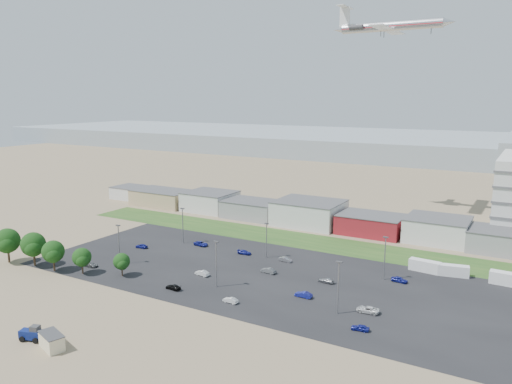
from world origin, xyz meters
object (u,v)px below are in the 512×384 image
Objects in this scene: tree_far_left at (8,243)px; parked_car_0 at (368,310)px; parked_car_4 at (202,273)px; telehandler at (32,333)px; box_trailer_a at (425,266)px; parked_car_3 at (173,287)px; airliner at (391,26)px; parked_car_2 at (360,328)px; parked_car_5 at (142,246)px; parked_car_13 at (231,300)px; portable_shed at (52,341)px; parked_car_1 at (304,295)px; parked_car_8 at (399,280)px; parked_car_11 at (285,259)px; parked_car_12 at (326,280)px; parked_car_6 at (244,252)px; parked_car_10 at (90,264)px; parked_car_7 at (268,270)px; parked_car_9 at (201,244)px.

tree_far_left is 93.56m from parked_car_0.
telehandler is at bearing -2.41° from parked_car_4.
parked_car_3 is (-47.05, -40.89, -0.86)m from box_trailer_a.
airliner is 12.63× the size of parked_car_2.
box_trailer_a is 78.06m from parked_car_5.
parked_car_13 is at bearing -92.32° from airliner.
parked_car_2 is at bearing -76.05° from airliner.
portable_shed is 51.12m from parked_car_1.
parked_car_8 is (23.66, -68.19, -66.90)m from airliner.
box_trailer_a is 0.73× the size of tree_far_left.
parked_car_12 is (15.13, -8.91, -0.04)m from parked_car_11.
telehandler is at bearing -30.82° from parked_car_13.
parked_car_11 is 0.94× the size of parked_car_12.
parked_car_3 is (-42.14, -9.95, -0.07)m from parked_car_0.
tree_far_left is 65.68m from parked_car_13.
parked_car_11 is at bearing 94.92° from parked_car_8.
parked_car_10 reaches higher than parked_car_6.
portable_shed is at bearing -32.26° from parked_car_1.
parked_car_12 is at bearing 100.14° from parked_car_7.
tree_far_left reaches higher than parked_car_8.
telehandler is at bearing -30.24° from parked_car_12.
parked_car_8 is at bearing 72.20° from portable_shed.
parked_car_5 is (-28.62, 9.68, -0.01)m from parked_car_4.
tree_far_left is 51.61m from parked_car_9.
portable_shed is 35.93m from parked_car_13.
parked_car_8 reaches higher than parked_car_0.
parked_car_7 is 14.90m from parked_car_12.
parked_car_7 reaches higher than parked_car_2.
parked_car_3 is (-27.58, -10.64, -0.07)m from parked_car_1.
tree_far_left is 69.10m from parked_car_7.
telehandler reaches higher than parked_car_7.
parked_car_10 is (-27.63, 33.36, -0.76)m from portable_shed.
parked_car_3 is 28.57m from parked_car_10.
portable_shed is 1.52× the size of parked_car_11.
parked_car_3 is 1.08× the size of parked_car_11.
box_trailer_a is 1.91× the size of parked_car_7.
box_trailer_a is at bearing 26.21° from tree_far_left.
parked_car_2 is 51.47m from parked_car_6.
telehandler is (-5.65, 0.20, 0.04)m from portable_shed.
telehandler is 1.87× the size of parked_car_5.
telehandler is 1.72× the size of parked_car_7.
parked_car_8 reaches higher than parked_car_13.
telehandler is 42.77m from parked_car_4.
parked_car_4 is 30.22m from parked_car_5.
portable_shed reaches higher than parked_car_5.
parked_car_4 is 16.41m from parked_car_7.
parked_car_7 is at bearing -171.39° from parked_car_13.
parked_car_13 is (-28.03, -1.28, -0.01)m from parked_car_2.
parked_car_5 reaches higher than parked_car_13.
parked_car_6 is 1.14× the size of parked_car_13.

